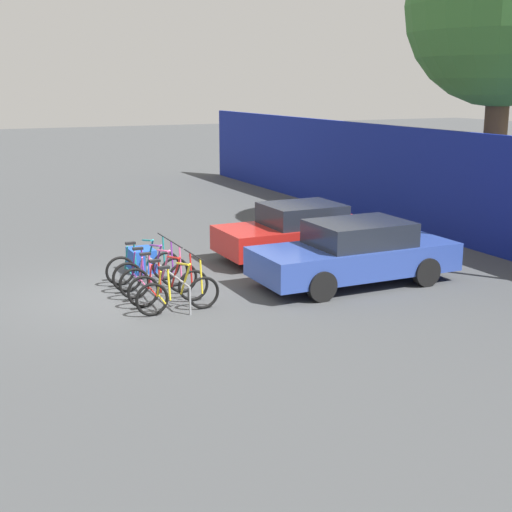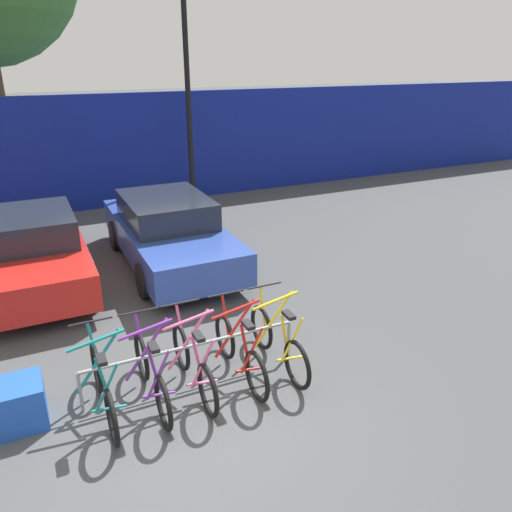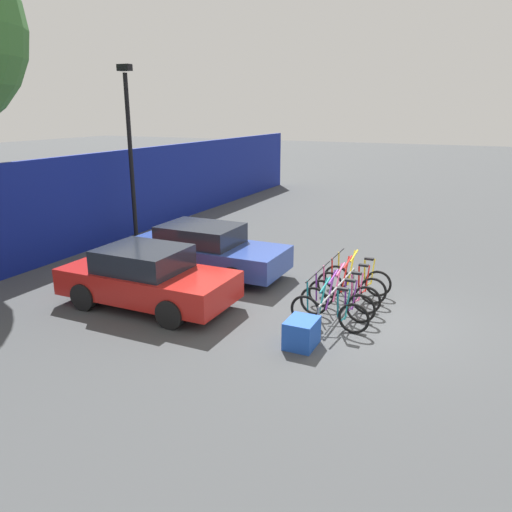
{
  "view_description": "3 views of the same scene",
  "coord_description": "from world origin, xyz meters",
  "views": [
    {
      "loc": [
        14.08,
        -3.73,
        4.33
      ],
      "look_at": [
        1.15,
        2.35,
        0.86
      ],
      "focal_mm": 50.0,
      "sensor_mm": 36.0,
      "label": 1
    },
    {
      "loc": [
        -1.3,
        -4.67,
        4.04
      ],
      "look_at": [
        1.51,
        1.26,
        1.38
      ],
      "focal_mm": 35.0,
      "sensor_mm": 36.0,
      "label": 2
    },
    {
      "loc": [
        -10.2,
        -2.18,
        4.43
      ],
      "look_at": [
        -0.07,
        2.57,
        1.13
      ],
      "focal_mm": 35.0,
      "sensor_mm": 36.0,
      "label": 3
    }
  ],
  "objects": [
    {
      "name": "bicycle_pink",
      "position": [
        0.28,
        0.53,
        0.38
      ],
      "size": [
        0.68,
        1.71,
        1.05
      ],
      "rotation": [
        0.0,
        0.0,
        0.03
      ],
      "color": "black",
      "rests_on": "ground"
    },
    {
      "name": "car_red",
      "position": [
        -1.38,
        4.75,
        0.69
      ],
      "size": [
        1.91,
        4.08,
        1.4
      ],
      "color": "red",
      "rests_on": "ground"
    },
    {
      "name": "ground_plane",
      "position": [
        0.0,
        0.0,
        0.0
      ],
      "size": [
        120.0,
        120.0,
        0.0
      ],
      "primitive_type": "plane",
      "color": "#424447"
    },
    {
      "name": "bicycle_purple",
      "position": [
        -0.27,
        0.53,
        0.38
      ],
      "size": [
        0.68,
        1.71,
        1.05
      ],
      "rotation": [
        0.0,
        0.0,
        -0.02
      ],
      "color": "black",
      "rests_on": "ground"
    },
    {
      "name": "bicycle_yellow",
      "position": [
        1.5,
        0.53,
        0.38
      ],
      "size": [
        0.68,
        1.71,
        1.05
      ],
      "rotation": [
        0.0,
        0.0,
        0.07
      ],
      "color": "black",
      "rests_on": "ground"
    },
    {
      "name": "bicycle_red",
      "position": [
        0.92,
        0.53,
        0.38
      ],
      "size": [
        0.68,
        1.71,
        1.05
      ],
      "rotation": [
        0.0,
        0.0,
        0.03
      ],
      "color": "black",
      "rests_on": "ground"
    },
    {
      "name": "cargo_crate",
      "position": [
        -1.83,
        0.77,
        0.28
      ],
      "size": [
        0.7,
        0.56,
        0.55
      ],
      "primitive_type": "cube",
      "color": "blue",
      "rests_on": "ground"
    },
    {
      "name": "bicycle_teal",
      "position": [
        -0.85,
        0.53,
        0.38
      ],
      "size": [
        0.68,
        1.71,
        1.05
      ],
      "rotation": [
        0.0,
        0.0,
        -0.05
      ],
      "color": "black",
      "rests_on": "ground"
    },
    {
      "name": "hoarding_wall",
      "position": [
        0.0,
        9.5,
        1.54
      ],
      "size": [
        36.0,
        0.16,
        3.08
      ],
      "primitive_type": "cube",
      "color": "navy",
      "rests_on": "ground"
    },
    {
      "name": "lamp_post",
      "position": [
        2.97,
        8.5,
        3.24
      ],
      "size": [
        0.24,
        0.44,
        5.77
      ],
      "color": "black",
      "rests_on": "ground"
    },
    {
      "name": "bike_rack",
      "position": [
        0.33,
        0.68,
        0.47
      ],
      "size": [
        2.89,
        0.04,
        0.57
      ],
      "color": "gray",
      "rests_on": "ground"
    },
    {
      "name": "car_blue",
      "position": [
        1.2,
        4.76,
        0.69
      ],
      "size": [
        1.91,
        4.56,
        1.4
      ],
      "color": "#2D479E",
      "rests_on": "ground"
    }
  ]
}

